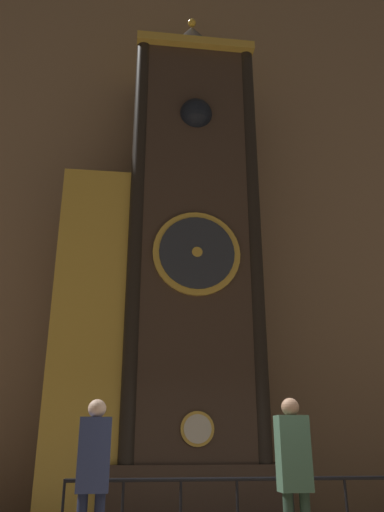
% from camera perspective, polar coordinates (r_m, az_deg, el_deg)
% --- Properties ---
extents(cathedral_back_wall, '(24.00, 0.32, 13.93)m').
position_cam_1_polar(cathedral_back_wall, '(12.18, 0.19, 6.94)').
color(cathedral_back_wall, '#997A5B').
rests_on(cathedral_back_wall, ground_plane).
extents(clock_tower, '(4.09, 1.79, 11.08)m').
position_cam_1_polar(clock_tower, '(9.96, -2.28, -1.05)').
color(clock_tower, '#423328').
rests_on(clock_tower, ground_plane).
extents(visitor_near, '(0.34, 0.22, 1.82)m').
position_cam_1_polar(visitor_near, '(5.87, -11.22, -22.84)').
color(visitor_near, '#1B213A').
rests_on(visitor_near, ground_plane).
extents(visitor_far, '(0.35, 0.23, 1.83)m').
position_cam_1_polar(visitor_far, '(5.89, 11.60, -22.73)').
color(visitor_far, '#213427').
rests_on(visitor_far, ground_plane).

